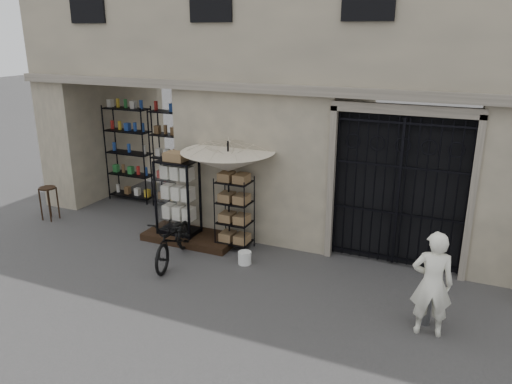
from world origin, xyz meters
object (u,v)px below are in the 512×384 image
at_px(white_bucket, 245,258).
at_px(steel_bollard, 427,301).
at_px(wooden_stool, 49,202).
at_px(shopkeeper, 426,332).
at_px(bicycle, 175,261).
at_px(market_umbrella, 228,156).
at_px(wire_rack, 235,214).
at_px(display_cabinet, 178,201).

xyz_separation_m(white_bucket, steel_bollard, (3.42, -0.76, 0.27)).
xyz_separation_m(wooden_stool, shopkeeper, (8.72, -1.28, -0.42)).
distance_m(white_bucket, shopkeeper, 3.61).
bearing_deg(white_bucket, bicycle, -161.20).
relative_size(market_umbrella, white_bucket, 10.42).
relative_size(market_umbrella, steel_bollard, 3.42).
distance_m(white_bucket, wooden_stool, 5.27).
distance_m(wire_rack, wooden_stool, 4.78).
distance_m(display_cabinet, white_bucket, 2.01).
distance_m(market_umbrella, wooden_stool, 4.85).
relative_size(wire_rack, shopkeeper, 0.94).
xyz_separation_m(steel_bollard, shopkeeper, (0.05, -0.24, -0.39)).
height_order(bicycle, wooden_stool, bicycle).
relative_size(wire_rack, wooden_stool, 1.90).
xyz_separation_m(white_bucket, wooden_stool, (-5.25, 0.28, 0.30)).
height_order(display_cabinet, wire_rack, display_cabinet).
xyz_separation_m(wire_rack, shopkeeper, (3.97, -1.58, -0.75)).
relative_size(display_cabinet, shopkeeper, 1.06).
bearing_deg(white_bucket, shopkeeper, -15.97).
height_order(display_cabinet, market_umbrella, market_umbrella).
distance_m(wire_rack, shopkeeper, 4.34).
xyz_separation_m(wire_rack, market_umbrella, (-0.16, 0.07, 1.18)).
relative_size(wire_rack, bicycle, 0.86).
bearing_deg(bicycle, wooden_stool, 157.14).
height_order(bicycle, steel_bollard, bicycle).
bearing_deg(wire_rack, white_bucket, -71.17).
height_order(white_bucket, wooden_stool, wooden_stool).
distance_m(market_umbrella, bicycle, 2.31).
relative_size(display_cabinet, steel_bollard, 2.21).
bearing_deg(wooden_stool, wire_rack, 3.64).
relative_size(display_cabinet, bicycle, 0.98).
relative_size(market_umbrella, wooden_stool, 3.34).
bearing_deg(wooden_stool, white_bucket, -3.09).
relative_size(market_umbrella, shopkeeper, 1.65).
distance_m(display_cabinet, wire_rack, 1.31).
relative_size(market_umbrella, bicycle, 1.52).
height_order(wooden_stool, shopkeeper, wooden_stool).
xyz_separation_m(wire_rack, white_bucket, (0.50, -0.59, -0.62)).
relative_size(wire_rack, white_bucket, 5.94).
bearing_deg(white_bucket, wooden_stool, 176.91).
bearing_deg(wooden_stool, market_umbrella, 4.67).
height_order(market_umbrella, steel_bollard, market_umbrella).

